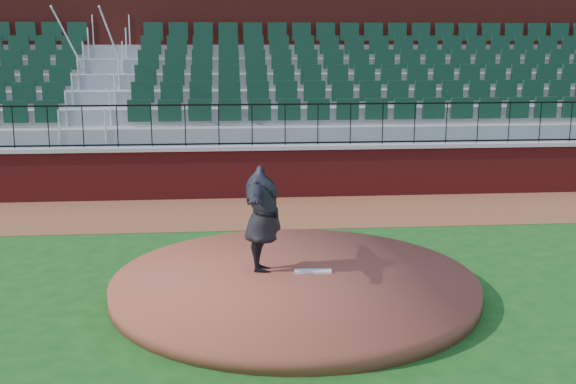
{
  "coord_description": "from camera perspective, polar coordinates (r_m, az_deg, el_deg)",
  "views": [
    {
      "loc": [
        -0.99,
        -9.96,
        3.78
      ],
      "look_at": [
        0.0,
        1.5,
        1.3
      ],
      "focal_mm": 43.44,
      "sensor_mm": 36.0,
      "label": 1
    }
  ],
  "objects": [
    {
      "name": "pitchers_mound",
      "position": [
        10.81,
        0.53,
        -7.58
      ],
      "size": [
        5.6,
        5.6,
        0.25
      ],
      "primitive_type": "cylinder",
      "color": "brown",
      "rests_on": "ground"
    },
    {
      "name": "seating_stands",
      "position": [
        19.76,
        -2.07,
        7.86
      ],
      "size": [
        34.0,
        5.1,
        4.6
      ],
      "primitive_type": null,
      "color": "gray",
      "rests_on": "ground"
    },
    {
      "name": "wall_railing",
      "position": [
        17.1,
        -1.59,
        5.51
      ],
      "size": [
        34.0,
        0.05,
        1.0
      ],
      "primitive_type": null,
      "color": "black",
      "rests_on": "wall_cap"
    },
    {
      "name": "ground",
      "position": [
        10.69,
        0.7,
        -8.53
      ],
      "size": [
        90.0,
        90.0,
        0.0
      ],
      "primitive_type": "plane",
      "color": "#154714",
      "rests_on": "ground"
    },
    {
      "name": "pitching_rubber",
      "position": [
        10.97,
        2.06,
        -6.5
      ],
      "size": [
        0.58,
        0.18,
        0.04
      ],
      "primitive_type": "cube",
      "rotation": [
        0.0,
        0.0,
        -0.06
      ],
      "color": "white",
      "rests_on": "pitchers_mound"
    },
    {
      "name": "field_wall",
      "position": [
        17.28,
        -1.57,
        1.56
      ],
      "size": [
        34.0,
        0.35,
        1.2
      ],
      "primitive_type": "cube",
      "color": "maroon",
      "rests_on": "ground"
    },
    {
      "name": "warning_track",
      "position": [
        15.84,
        -1.21,
        -1.62
      ],
      "size": [
        34.0,
        3.2,
        0.01
      ],
      "primitive_type": "cube",
      "color": "brown",
      "rests_on": "ground"
    },
    {
      "name": "concourse_wall",
      "position": [
        22.53,
        -2.45,
        9.53
      ],
      "size": [
        34.0,
        0.5,
        5.5
      ],
      "primitive_type": "cube",
      "color": "maroon",
      "rests_on": "ground"
    },
    {
      "name": "pitcher",
      "position": [
        10.83,
        -2.1,
        -2.21
      ],
      "size": [
        0.74,
        2.11,
        1.68
      ],
      "primitive_type": "imported",
      "rotation": [
        0.0,
        0.0,
        1.48
      ],
      "color": "black",
      "rests_on": "pitchers_mound"
    },
    {
      "name": "wall_cap",
      "position": [
        17.17,
        -1.58,
        3.69
      ],
      "size": [
        34.0,
        0.45,
        0.1
      ],
      "primitive_type": "cube",
      "color": "#B7B7B7",
      "rests_on": "field_wall"
    }
  ]
}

